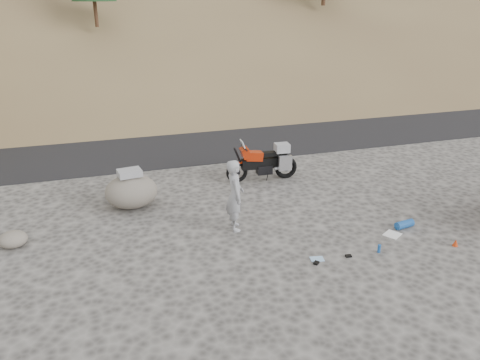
% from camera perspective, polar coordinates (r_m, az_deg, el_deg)
% --- Properties ---
extents(ground, '(140.00, 140.00, 0.00)m').
position_cam_1_polar(ground, '(12.03, 6.34, -6.26)').
color(ground, '#3D3B38').
rests_on(ground, ground).
extents(road, '(120.00, 7.00, 0.05)m').
position_cam_1_polar(road, '(20.01, -3.83, 5.37)').
color(road, black).
rests_on(road, ground).
extents(motorcycle, '(2.38, 0.73, 1.42)m').
position_cam_1_polar(motorcycle, '(15.01, 3.12, 2.18)').
color(motorcycle, black).
rests_on(motorcycle, ground).
extents(man, '(0.52, 0.72, 1.86)m').
position_cam_1_polar(man, '(12.12, -0.60, -5.88)').
color(man, gray).
rests_on(man, ground).
extents(boulder, '(1.53, 1.32, 1.12)m').
position_cam_1_polar(boulder, '(13.44, -13.11, -1.30)').
color(boulder, '#5A564D').
rests_on(boulder, ground).
extents(small_rock, '(0.84, 0.80, 0.40)m').
position_cam_1_polar(small_rock, '(12.43, -25.95, -6.51)').
color(small_rock, '#5A564D').
rests_on(small_rock, ground).
extents(gear_white_cloth, '(0.53, 0.52, 0.01)m').
position_cam_1_polar(gear_white_cloth, '(12.41, 18.07, -6.33)').
color(gear_white_cloth, white).
rests_on(gear_white_cloth, ground).
extents(gear_blue_mat, '(0.54, 0.29, 0.20)m').
position_cam_1_polar(gear_blue_mat, '(12.81, 19.41, -5.11)').
color(gear_blue_mat, '#184C95').
rests_on(gear_blue_mat, ground).
extents(gear_bottle, '(0.09, 0.09, 0.20)m').
position_cam_1_polar(gear_bottle, '(11.48, 16.60, -8.01)').
color(gear_bottle, '#184C95').
rests_on(gear_bottle, ground).
extents(gear_funnel, '(0.18, 0.18, 0.17)m').
position_cam_1_polar(gear_funnel, '(12.40, 24.79, -6.96)').
color(gear_funnel, red).
rests_on(gear_funnel, ground).
extents(gear_glove_a, '(0.15, 0.11, 0.04)m').
position_cam_1_polar(gear_glove_a, '(11.16, 13.08, -9.00)').
color(gear_glove_a, black).
rests_on(gear_glove_a, ground).
extents(gear_glove_b, '(0.17, 0.17, 0.05)m').
position_cam_1_polar(gear_glove_b, '(10.76, 9.28, -9.93)').
color(gear_glove_b, black).
rests_on(gear_glove_b, ground).
extents(gear_blue_cloth, '(0.34, 0.28, 0.01)m').
position_cam_1_polar(gear_blue_cloth, '(10.93, 9.37, -9.48)').
color(gear_blue_cloth, '#97C1EA').
rests_on(gear_blue_cloth, ground).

